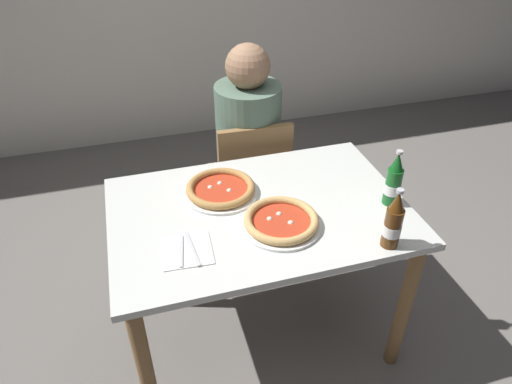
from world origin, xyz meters
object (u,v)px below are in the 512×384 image
(dining_table_main, at_px, (259,230))
(beer_bottle_left, at_px, (393,222))
(pizza_margherita_near, at_px, (221,189))
(beer_bottle_center, at_px, (394,182))
(pizza_marinara_far, at_px, (281,221))
(napkin_with_cutlery, at_px, (187,250))
(diner_seated, at_px, (249,158))
(chair_behind_table, at_px, (251,179))

(dining_table_main, xyz_separation_m, beer_bottle_left, (0.39, -0.34, 0.22))
(pizza_margherita_near, distance_m, beer_bottle_center, 0.71)
(dining_table_main, relative_size, pizza_margherita_near, 3.79)
(pizza_margherita_near, height_order, pizza_marinara_far, same)
(beer_bottle_left, bearing_deg, beer_bottle_center, 59.87)
(dining_table_main, xyz_separation_m, beer_bottle_center, (0.53, -0.11, 0.22))
(pizza_marinara_far, distance_m, napkin_with_cutlery, 0.38)
(diner_seated, bearing_deg, beer_bottle_left, -75.56)
(pizza_margherita_near, relative_size, pizza_marinara_far, 1.01)
(napkin_with_cutlery, bearing_deg, diner_seated, 60.88)
(diner_seated, bearing_deg, pizza_marinara_far, -96.34)
(chair_behind_table, relative_size, beer_bottle_center, 3.44)
(chair_behind_table, bearing_deg, beer_bottle_left, 107.54)
(beer_bottle_center, distance_m, napkin_with_cutlery, 0.86)
(pizza_marinara_far, bearing_deg, beer_bottle_center, 1.83)
(beer_bottle_left, bearing_deg, napkin_with_cutlery, 166.41)
(beer_bottle_center, bearing_deg, napkin_with_cutlery, -176.14)
(chair_behind_table, relative_size, pizza_marinara_far, 2.70)
(dining_table_main, distance_m, chair_behind_table, 0.64)
(beer_bottle_center, bearing_deg, pizza_margherita_near, 158.35)
(diner_seated, distance_m, pizza_marinara_far, 0.81)
(pizza_margherita_near, height_order, beer_bottle_left, beer_bottle_left)
(dining_table_main, distance_m, pizza_margherita_near, 0.24)
(beer_bottle_left, relative_size, beer_bottle_center, 1.00)
(pizza_marinara_far, relative_size, beer_bottle_left, 1.28)
(diner_seated, bearing_deg, beer_bottle_center, -63.02)
(pizza_marinara_far, bearing_deg, beer_bottle_left, -32.04)
(chair_behind_table, distance_m, napkin_with_cutlery, 0.94)
(dining_table_main, distance_m, diner_seated, 0.68)
(chair_behind_table, distance_m, beer_bottle_left, 1.05)
(beer_bottle_left, bearing_deg, pizza_marinara_far, 147.96)
(pizza_margherita_near, bearing_deg, dining_table_main, -50.01)
(napkin_with_cutlery, bearing_deg, pizza_margherita_near, 58.16)
(beer_bottle_left, distance_m, beer_bottle_center, 0.27)
(beer_bottle_center, bearing_deg, beer_bottle_left, -120.13)
(chair_behind_table, distance_m, diner_seated, 0.11)
(dining_table_main, distance_m, napkin_with_cutlery, 0.38)
(chair_behind_table, bearing_deg, pizza_marinara_far, 85.65)
(pizza_margherita_near, relative_size, napkin_with_cutlery, 1.66)
(diner_seated, height_order, pizza_margherita_near, diner_seated)
(napkin_with_cutlery, bearing_deg, chair_behind_table, 59.48)
(chair_behind_table, bearing_deg, beer_bottle_center, 120.96)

